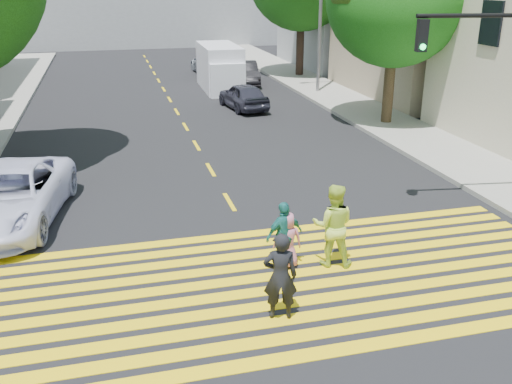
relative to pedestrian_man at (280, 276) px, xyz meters
name	(u,v)px	position (x,y,z in m)	size (l,w,h in m)	color
ground	(296,316)	(0.31, -0.04, -0.86)	(120.00, 120.00, 0.00)	black
sidewalk_right	(369,114)	(8.81, 14.96, -0.79)	(3.00, 60.00, 0.15)	gray
crosswalk	(277,283)	(0.31, 1.24, -0.86)	(13.40, 5.30, 0.01)	yellow
lane_line	(166,94)	(0.31, 22.46, -0.86)	(0.12, 34.40, 0.01)	yellow
pedestrian_man	(280,276)	(0.00, 0.00, 0.00)	(0.63, 0.41, 1.73)	black
pedestrian_woman	(333,225)	(1.72, 1.74, 0.08)	(0.91, 0.71, 1.88)	#C2E149
pedestrian_child	(287,240)	(0.74, 1.90, -0.23)	(0.62, 0.40, 1.27)	#BF6989
pedestrian_extra	(284,235)	(0.66, 1.89, -0.10)	(0.89, 0.37, 1.53)	#1E7070
white_sedan	(9,196)	(-5.44, 6.01, -0.13)	(2.43, 5.27, 1.46)	white
dark_car_near	(243,96)	(3.52, 17.76, -0.23)	(1.50, 3.72, 1.27)	#23232F
silver_car	(209,64)	(3.82, 28.86, -0.20)	(1.86, 4.57, 1.33)	#A2A9B4
dark_car_parked	(245,73)	(5.21, 24.43, -0.20)	(1.39, 4.00, 1.32)	black
white_van	(220,69)	(3.45, 23.00, 0.30)	(2.09, 5.26, 2.46)	silver
traffic_signal	(511,80)	(7.18, 3.66, 2.68)	(3.71, 0.74, 5.48)	black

